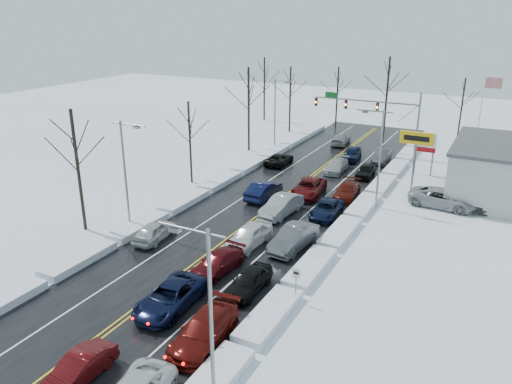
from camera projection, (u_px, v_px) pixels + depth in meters
The scene contains 43 objects.
ground at pixel (242, 229), 41.25m from camera, with size 160.00×160.00×0.00m, color white.
road_surface at pixel (254, 220), 42.92m from camera, with size 14.00×84.00×0.01m, color black.
snow_bank_left at pixel (181, 206), 46.21m from camera, with size 1.83×72.00×0.56m, color white.
snow_bank_right at pixel (338, 238), 39.63m from camera, with size 1.83×72.00×0.56m, color white.
traffic_signal_mast at pixel (377, 110), 61.20m from camera, with size 13.28×0.39×8.00m.
tires_plus_sign at pixel (416, 142), 48.32m from camera, with size 3.20×0.34×6.00m.
used_vehicles_sign at pixel (425, 145), 53.90m from camera, with size 2.20×0.22×4.65m.
speed_limit_sign at pixel (296, 278), 30.47m from camera, with size 0.55×0.09×2.35m.
flagpole at pixel (482, 112), 57.64m from camera, with size 1.87×1.20×10.00m.
streetlight_se at pixel (207, 309), 20.84m from camera, with size 3.20×0.25×9.00m.
streetlight_ne at pixel (378, 151), 44.17m from camera, with size 3.20×0.25×9.00m.
streetlight_sw at pixel (126, 167), 39.69m from camera, with size 3.20×0.25×9.00m.
streetlight_nw at pixel (276, 109), 63.02m from camera, with size 3.20×0.25×9.00m.
tree_left_b at pixel (75, 147), 38.83m from camera, with size 4.00×4.00×10.00m.
tree_left_c at pixel (189, 127), 50.43m from camera, with size 3.40×3.40×8.50m.
tree_left_d at pixel (249, 93), 61.91m from camera, with size 4.20×4.20×10.50m.
tree_left_e at pixel (290, 87), 71.98m from camera, with size 3.80×3.80×9.50m.
tree_far_a at pixel (264, 77), 79.98m from camera, with size 4.00×4.00×10.00m.
tree_far_b at pixel (338, 85), 75.85m from camera, with size 3.60×3.60×9.00m.
tree_far_c at pixel (388, 81), 70.24m from camera, with size 4.40×4.40×11.00m.
tree_far_d at pixel (463, 97), 67.76m from camera, with size 3.40×3.40×8.50m.
queued_car_1 at pixel (80, 381), 24.40m from camera, with size 1.47×4.21×1.39m, color #49090C.
queued_car_2 at pixel (171, 308), 30.34m from camera, with size 2.56×5.54×1.54m, color black.
queued_car_3 at pixel (217, 272), 34.50m from camera, with size 1.95×4.79×1.39m, color #47090D.
queued_car_4 at pixel (249, 245), 38.41m from camera, with size 1.97×4.89×1.66m, color silver.
queued_car_5 at pixel (281, 215), 44.13m from camera, with size 1.80×5.17×1.70m, color gray.
queued_car_6 at pixel (308, 195), 48.81m from camera, with size 2.56×5.56×1.54m, color #4F0A0C.
queued_car_7 at pixel (336, 172), 55.84m from camera, with size 1.93×4.74×1.38m, color #9A9CA1.
queued_car_8 at pixel (351, 160), 60.27m from camera, with size 1.86×4.62×1.57m, color black.
queued_car_11 at pixel (205, 342), 27.20m from camera, with size 2.23×5.48×1.59m, color #530E0B.
queued_car_12 at pixel (249, 291), 32.14m from camera, with size 1.76×4.38×1.49m, color black.
queued_car_13 at pixel (293, 248), 37.93m from camera, with size 1.82×5.23×1.72m, color #46494C.
queued_car_14 at pixel (326, 216), 43.86m from camera, with size 2.21×4.79×1.33m, color black.
queued_car_15 at pixel (347, 197), 48.19m from camera, with size 1.97×4.84×1.41m, color #480E09.
queued_car_16 at pixel (365, 177), 54.15m from camera, with size 1.67×4.15×1.42m, color black.
queued_car_17 at pixel (381, 162), 59.46m from camera, with size 1.63×4.66×1.54m, color #393B3E.
oncoming_car_0 at pixel (264, 198), 48.01m from camera, with size 1.76×5.04×1.66m, color black.
oncoming_car_1 at pixel (279, 164), 58.48m from camera, with size 2.20×4.76×1.32m, color black.
oncoming_car_2 at pixel (340, 144), 67.21m from camera, with size 1.99×4.89×1.42m, color gray.
oncoming_car_3 at pixel (155, 240), 39.36m from camera, with size 1.77×4.41×1.50m, color #BABABC.
parked_car_0 at pixel (442, 207), 45.88m from camera, with size 2.81×6.09×1.69m, color #999BA0.
parked_car_1 at pixel (478, 206), 46.09m from camera, with size 2.29×5.65×1.64m, color #424547.
parked_car_2 at pixel (463, 180), 53.04m from camera, with size 1.76×4.37×1.49m, color black.
Camera 1 is at (18.38, -32.92, 17.06)m, focal length 35.00 mm.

